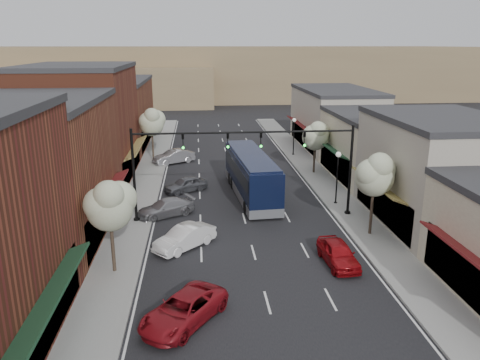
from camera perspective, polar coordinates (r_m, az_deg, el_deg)
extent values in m
plane|color=black|center=(28.20, 2.14, -10.52)|extent=(160.00, 160.00, 0.00)
cube|color=gray|center=(45.54, -11.40, -0.14)|extent=(2.80, 73.00, 0.15)
cube|color=gray|center=(46.74, 9.52, 0.38)|extent=(2.80, 73.00, 0.15)
cube|color=gray|center=(45.40, -9.65, -0.10)|extent=(0.25, 73.00, 0.17)
cube|color=gray|center=(46.41, 7.85, 0.34)|extent=(0.25, 73.00, 0.17)
cube|color=black|center=(21.38, -23.89, -16.60)|extent=(0.60, 11.90, 2.60)
cube|color=#183C24|center=(20.39, -22.20, -13.18)|extent=(1.07, 9.80, 0.49)
cube|color=brown|center=(33.85, -23.96, 0.82)|extent=(9.00, 14.00, 9.00)
cube|color=#2D2D30|center=(33.03, -24.90, 8.70)|extent=(9.20, 14.10, 0.40)
cube|color=black|center=(33.58, -16.58, -3.74)|extent=(0.60, 11.90, 2.60)
cube|color=maroon|center=(32.96, -15.43, -1.27)|extent=(1.07, 9.80, 0.49)
cube|color=brown|center=(46.87, -18.80, 6.27)|extent=(9.00, 14.00, 10.50)
cube|color=#2D2D30|center=(46.31, -19.43, 12.92)|extent=(9.20, 14.10, 0.40)
cube|color=black|center=(46.80, -13.39, 2.11)|extent=(0.60, 11.90, 2.60)
cube|color=olive|center=(46.35, -12.53, 3.94)|extent=(1.07, 9.80, 0.49)
cube|color=brown|center=(62.54, -15.40, 7.72)|extent=(9.00, 18.00, 8.00)
cube|color=#2D2D30|center=(62.09, -15.70, 11.55)|extent=(9.20, 18.10, 0.40)
cube|color=black|center=(62.32, -11.42, 5.71)|extent=(0.60, 15.30, 2.60)
cube|color=#183C24|center=(61.99, -10.76, 7.10)|extent=(1.07, 12.60, 0.49)
cube|color=maroon|center=(24.71, 26.33, -8.41)|extent=(1.07, 8.40, 0.49)
cube|color=#A7A08F|center=(36.48, 22.97, 0.75)|extent=(8.00, 12.00, 7.50)
cube|color=#2D2D30|center=(35.72, 23.67, 6.87)|extent=(8.20, 12.10, 0.40)
cube|color=black|center=(35.51, 17.31, -2.71)|extent=(0.60, 10.20, 2.60)
cube|color=olive|center=(34.77, 16.29, -0.43)|extent=(1.07, 8.40, 0.49)
cube|color=beige|center=(47.24, 16.20, 3.78)|extent=(8.00, 12.00, 6.00)
cube|color=#2D2D30|center=(46.69, 16.51, 7.62)|extent=(8.20, 12.10, 0.40)
cube|color=black|center=(46.35, 11.79, 2.08)|extent=(0.60, 10.20, 2.60)
cube|color=#183C24|center=(45.78, 10.94, 3.88)|extent=(1.07, 8.40, 0.49)
cube|color=#A7A08F|center=(60.17, 11.48, 7.17)|extent=(8.00, 16.00, 7.00)
cube|color=#2D2D30|center=(59.72, 11.69, 10.68)|extent=(8.20, 16.10, 0.40)
cube|color=black|center=(59.55, 7.95, 5.39)|extent=(0.60, 13.60, 2.60)
cube|color=maroon|center=(59.11, 7.25, 6.82)|extent=(1.07, 11.20, 0.49)
cube|color=#7A6647|center=(115.19, -3.63, 12.94)|extent=(120.00, 30.00, 12.00)
cube|color=#7A6647|center=(105.57, -17.35, 10.85)|extent=(50.00, 20.00, 8.00)
cylinder|color=black|center=(37.03, 12.95, -3.97)|extent=(0.44, 0.44, 0.30)
cylinder|color=black|center=(36.03, 13.29, 1.04)|extent=(0.20, 0.20, 7.00)
cylinder|color=black|center=(34.30, 7.24, 5.90)|extent=(8.00, 0.14, 0.14)
imported|color=black|center=(34.50, 7.85, 4.92)|extent=(0.18, 0.46, 1.10)
sphere|color=#19E533|center=(34.47, 7.87, 4.20)|extent=(0.18, 0.18, 0.18)
imported|color=black|center=(33.93, 2.56, 4.87)|extent=(0.18, 0.46, 1.10)
sphere|color=#19E533|center=(33.90, 2.58, 4.13)|extent=(0.18, 0.18, 0.18)
cylinder|color=black|center=(35.57, -12.47, -4.79)|extent=(0.44, 0.44, 0.30)
cylinder|color=black|center=(34.53, -12.81, 0.41)|extent=(0.20, 0.20, 7.00)
cylinder|color=black|center=(33.52, -6.32, 5.69)|extent=(8.00, 0.14, 0.14)
imported|color=black|center=(33.64, -6.97, 4.67)|extent=(0.18, 0.46, 1.10)
sphere|color=#19E533|center=(33.61, -6.95, 3.92)|extent=(0.18, 0.18, 0.18)
imported|color=black|center=(33.69, -1.50, 4.80)|extent=(0.18, 0.46, 1.10)
sphere|color=#19E533|center=(33.66, -1.49, 4.06)|extent=(0.18, 0.18, 0.18)
cylinder|color=#47382B|center=(33.03, 15.74, -3.54)|extent=(0.20, 0.20, 3.71)
sphere|color=#ADB88E|center=(32.34, 16.05, 0.34)|extent=(2.60, 2.60, 2.60)
sphere|color=#ADB88E|center=(32.67, 16.75, 1.28)|extent=(2.00, 2.00, 2.00)
sphere|color=#ADB88E|center=(31.84, 15.62, 0.77)|extent=(1.90, 1.90, 1.90)
sphere|color=#ADB88E|center=(31.69, 16.67, 1.70)|extent=(1.70, 1.70, 1.70)
cylinder|color=#47382B|center=(47.72, 9.04, 2.71)|extent=(0.20, 0.20, 3.33)
sphere|color=#ADB88E|center=(47.28, 9.16, 5.16)|extent=(2.60, 2.60, 2.60)
sphere|color=#ADB88E|center=(47.61, 9.68, 5.72)|extent=(2.00, 2.00, 2.00)
sphere|color=#ADB88E|center=(46.84, 8.79, 5.46)|extent=(1.90, 1.90, 1.90)
sphere|color=#ADB88E|center=(46.68, 9.47, 6.04)|extent=(1.70, 1.70, 1.70)
cylinder|color=#47382B|center=(27.70, -15.26, -7.61)|extent=(0.20, 0.20, 3.52)
sphere|color=#ADB88E|center=(26.91, -15.61, -3.32)|extent=(2.60, 2.60, 2.60)
sphere|color=#ADB88E|center=(26.96, -14.53, -2.21)|extent=(2.00, 2.00, 2.00)
sphere|color=#ADB88E|center=(26.60, -16.62, -2.88)|extent=(1.90, 1.90, 1.90)
sphere|color=#ADB88E|center=(26.15, -15.73, -1.87)|extent=(1.70, 1.70, 1.70)
cylinder|color=#47382B|center=(52.32, -10.58, 4.12)|extent=(0.20, 0.20, 3.84)
sphere|color=#ADB88E|center=(51.88, -10.72, 6.71)|extent=(2.60, 2.60, 2.60)
sphere|color=#ADB88E|center=(52.05, -10.16, 7.31)|extent=(2.00, 2.00, 2.00)
sphere|color=#ADB88E|center=(51.56, -11.21, 7.03)|extent=(1.90, 1.90, 1.90)
sphere|color=#ADB88E|center=(51.23, -10.71, 7.68)|extent=(1.70, 1.70, 1.70)
cylinder|color=black|center=(39.23, 11.56, -2.80)|extent=(0.28, 0.28, 0.20)
cylinder|color=black|center=(38.66, 11.72, -0.14)|extent=(0.12, 0.12, 4.00)
sphere|color=white|center=(38.11, 11.91, 3.07)|extent=(0.44, 0.44, 0.44)
cylinder|color=black|center=(55.55, 6.49, 3.07)|extent=(0.28, 0.28, 0.20)
cylinder|color=black|center=(55.15, 6.55, 5.00)|extent=(0.12, 0.12, 4.00)
sphere|color=white|center=(54.76, 6.63, 7.27)|extent=(0.44, 0.44, 0.44)
cube|color=black|center=(39.99, 1.37, 0.77)|extent=(3.62, 12.42, 3.12)
cube|color=#595B60|center=(40.41, 1.36, -1.21)|extent=(3.65, 12.44, 0.71)
cube|color=black|center=(39.88, 1.38, 1.38)|extent=(3.61, 11.44, 1.12)
cube|color=black|center=(39.59, 1.39, 3.02)|extent=(3.37, 11.91, 0.26)
cube|color=black|center=(34.12, 3.34, -0.88)|extent=(2.12, 0.25, 1.22)
cylinder|color=black|center=(36.21, 0.79, -3.36)|extent=(0.41, 1.08, 1.06)
cylinder|color=black|center=(36.71, 4.49, -3.14)|extent=(0.41, 1.08, 1.06)
cylinder|color=black|center=(43.87, -1.16, 0.18)|extent=(0.41, 1.08, 1.06)
cylinder|color=black|center=(44.28, 1.92, 0.32)|extent=(0.41, 1.08, 1.06)
cylinder|color=black|center=(42.52, -0.87, -0.35)|extent=(0.41, 1.08, 1.06)
cylinder|color=black|center=(42.94, 2.31, -0.19)|extent=(0.41, 1.08, 1.06)
imported|color=maroon|center=(28.80, 11.87, -8.72)|extent=(1.94, 4.25, 1.41)
imported|color=maroon|center=(22.97, -6.89, -15.44)|extent=(4.71, 5.29, 1.36)
imported|color=silver|center=(30.49, -6.76, -6.98)|extent=(4.22, 4.15, 1.45)
imported|color=gray|center=(36.19, -9.07, -3.38)|extent=(4.84, 3.72, 1.31)
imported|color=#505157|center=(41.83, -6.64, -0.54)|extent=(4.23, 3.37, 1.35)
imported|color=#9E9DA3|center=(51.96, -8.07, 2.83)|extent=(4.76, 3.67, 1.51)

